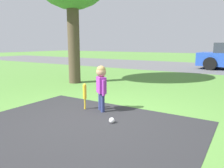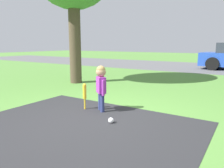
% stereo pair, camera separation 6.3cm
% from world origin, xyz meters
% --- Properties ---
extents(ground_plane, '(60.00, 60.00, 0.00)m').
position_xyz_m(ground_plane, '(0.00, 0.00, 0.00)').
color(ground_plane, '#518438').
extents(street_strip, '(40.00, 6.00, 0.01)m').
position_xyz_m(street_strip, '(0.00, 10.41, 0.00)').
color(street_strip, '#59595B').
rests_on(street_strip, ground).
extents(child, '(0.31, 0.26, 0.92)m').
position_xyz_m(child, '(-0.19, 0.46, 0.59)').
color(child, navy).
rests_on(child, ground).
extents(baseball_bat, '(0.07, 0.07, 0.54)m').
position_xyz_m(baseball_bat, '(-0.54, 0.37, 0.35)').
color(baseball_bat, yellow).
rests_on(baseball_bat, ground).
extents(sports_ball, '(0.10, 0.10, 0.10)m').
position_xyz_m(sports_ball, '(0.35, -0.01, 0.05)').
color(sports_ball, white).
rests_on(sports_ball, ground).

